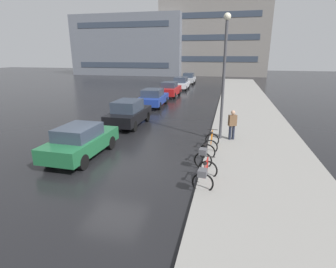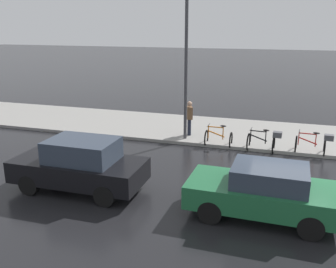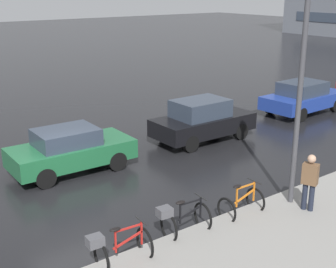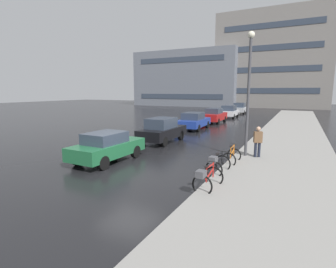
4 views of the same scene
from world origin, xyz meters
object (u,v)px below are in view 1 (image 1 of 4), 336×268
(car_blue, at_px, (153,98))
(car_white, at_px, (181,83))
(bicycle_second, at_px, (205,154))
(car_green, at_px, (81,141))
(streetlamp, at_px, (224,67))
(bicycle_nearest, at_px, (205,175))
(car_silver, at_px, (189,78))
(car_black, at_px, (129,113))
(pedestrian, at_px, (232,124))
(bicycle_third, at_px, (211,142))
(car_red, at_px, (170,89))

(car_blue, distance_m, car_white, 11.81)
(bicycle_second, distance_m, car_green, 5.49)
(car_white, height_order, streetlamp, streetlamp)
(bicycle_nearest, height_order, car_silver, car_silver)
(car_black, distance_m, pedestrian, 6.73)
(bicycle_second, height_order, car_silver, car_silver)
(pedestrian, relative_size, streetlamp, 0.27)
(car_white, bearing_deg, car_green, -90.28)
(car_green, relative_size, pedestrian, 2.37)
(bicycle_third, relative_size, streetlamp, 0.18)
(bicycle_second, distance_m, pedestrian, 3.61)
(car_green, height_order, car_black, car_black)
(car_silver, bearing_deg, car_white, -89.65)
(bicycle_third, distance_m, car_blue, 11.56)
(car_red, relative_size, pedestrian, 2.45)
(bicycle_second, distance_m, car_blue, 13.17)
(car_red, xyz_separation_m, car_silver, (0.04, 13.04, 0.03))
(bicycle_nearest, bearing_deg, bicycle_third, 90.74)
(bicycle_third, relative_size, car_white, 0.26)
(bicycle_second, bearing_deg, car_white, 102.76)
(car_green, bearing_deg, pedestrian, 29.43)
(car_green, distance_m, car_silver, 30.75)
(bicycle_second, relative_size, pedestrian, 0.80)
(car_silver, bearing_deg, bicycle_third, -79.02)
(car_silver, bearing_deg, car_black, -89.96)
(car_black, distance_m, car_white, 18.40)
(car_green, xyz_separation_m, pedestrian, (6.56, 3.70, 0.21))
(bicycle_third, height_order, streetlamp, streetlamp)
(car_white, xyz_separation_m, car_silver, (-0.04, 6.78, 0.02))
(car_white, relative_size, car_silver, 1.12)
(car_green, height_order, car_white, car_white)
(car_red, bearing_deg, pedestrian, -65.05)
(car_black, xyz_separation_m, car_red, (-0.05, 12.14, -0.03))
(pedestrian, bearing_deg, car_red, 114.95)
(car_silver, bearing_deg, pedestrian, -76.53)
(bicycle_third, bearing_deg, bicycle_nearest, -89.26)
(car_blue, height_order, car_white, car_white)
(car_blue, relative_size, pedestrian, 2.62)
(car_white, bearing_deg, streetlamp, -73.85)
(car_white, bearing_deg, pedestrian, -72.37)
(car_black, bearing_deg, car_white, 89.93)
(car_red, height_order, streetlamp, streetlamp)
(car_black, bearing_deg, bicycle_third, -31.49)
(car_black, height_order, car_white, car_black)
(car_black, height_order, car_red, car_black)
(bicycle_second, relative_size, streetlamp, 0.22)
(car_silver, xyz_separation_m, pedestrian, (6.48, -27.05, 0.13))
(bicycle_nearest, xyz_separation_m, streetlamp, (0.31, 5.35, 3.33))
(car_black, distance_m, car_red, 12.14)
(bicycle_nearest, xyz_separation_m, pedestrian, (0.89, 5.31, 0.46))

